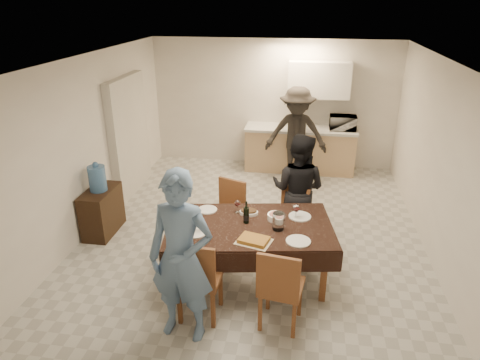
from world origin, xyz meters
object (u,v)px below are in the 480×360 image
object	(u,v)px
water_jug	(97,179)
water_pitcher	(278,221)
person_kitchen	(296,134)
console	(102,211)
wine_bottle	(246,212)
savoury_tart	(254,240)
person_far	(298,189)
person_near	(181,258)
dining_table	(250,227)
microwave	(343,123)

from	to	relation	value
water_jug	water_pitcher	distance (m)	2.86
person_kitchen	console	bearing A→B (deg)	-137.11
wine_bottle	savoury_tart	size ratio (longest dim) A/B	0.75
person_far	person_kitchen	bearing A→B (deg)	-70.13
water_pitcher	person_kitchen	world-z (taller)	person_kitchen
console	water_jug	size ratio (longest dim) A/B	2.01
savoury_tart	person_far	size ratio (longest dim) A/B	0.23
savoury_tart	person_kitchen	bearing A→B (deg)	85.03
water_pitcher	savoury_tart	distance (m)	0.42
person_near	person_far	bearing A→B (deg)	68.21
dining_table	console	world-z (taller)	dining_table
savoury_tart	person_far	distance (m)	1.50
console	water_jug	xyz separation A→B (m)	(0.00, 0.00, 0.54)
dining_table	person_far	bearing A→B (deg)	52.74
person_far	microwave	bearing A→B (deg)	-88.37
person_kitchen	water_pitcher	bearing A→B (deg)	-91.34
savoury_tart	microwave	size ratio (longest dim) A/B	0.75
water_pitcher	person_far	bearing A→B (deg)	79.70
dining_table	water_jug	size ratio (longest dim) A/B	5.75
microwave	person_near	bearing A→B (deg)	69.14
savoury_tart	person_near	xyz separation A→B (m)	(-0.65, -0.67, 0.13)
water_jug	dining_table	bearing A→B (deg)	-19.13
console	microwave	distance (m)	4.85
console	water_pitcher	world-z (taller)	water_pitcher
dining_table	console	bearing A→B (deg)	151.26
dining_table	person_far	size ratio (longest dim) A/B	1.32
savoury_tart	person_near	size ratio (longest dim) A/B	0.20
dining_table	savoury_tart	distance (m)	0.40
person_far	dining_table	bearing A→B (deg)	79.36
savoury_tart	person_near	distance (m)	0.94
dining_table	wine_bottle	size ratio (longest dim) A/B	7.58
console	person_near	distance (m)	2.68
wine_bottle	person_kitchen	distance (m)	3.41
person_kitchen	water_jug	bearing A→B (deg)	-137.11
wine_bottle	microwave	bearing A→B (deg)	70.21
console	water_jug	world-z (taller)	water_jug
savoury_tart	water_jug	bearing A→B (deg)	154.06
wine_bottle	water_pitcher	world-z (taller)	wine_bottle
person_near	person_far	size ratio (longest dim) A/B	1.14
person_near	person_kitchen	distance (m)	4.58
dining_table	savoury_tart	world-z (taller)	savoury_tart
savoury_tart	microwave	xyz separation A→B (m)	(1.23, 4.26, 0.24)
water_pitcher	person_far	distance (m)	1.12
microwave	dining_table	bearing A→B (deg)	71.10
wine_bottle	water_pitcher	size ratio (longest dim) A/B	1.33
savoury_tart	person_kitchen	distance (m)	3.82
console	microwave	size ratio (longest dim) A/B	1.48
savoury_tart	person_near	world-z (taller)	person_near
dining_table	person_near	xyz separation A→B (m)	(-0.55, -1.05, 0.19)
console	water_pitcher	bearing A→B (deg)	-17.78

